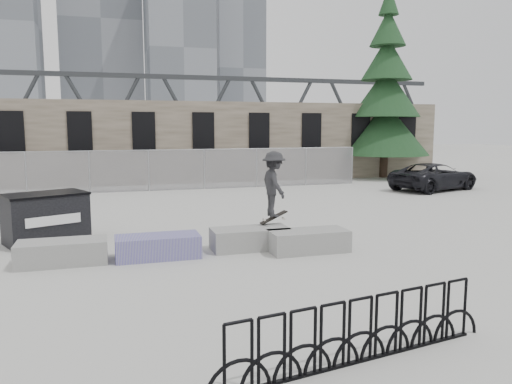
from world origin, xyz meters
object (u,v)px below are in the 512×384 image
planter_center_left (158,246)px  planter_center_right (250,238)px  bike_rack (360,332)px  skateboarder (274,184)px  planter_offset (308,240)px  dumpster (46,218)px  planter_far_left (62,251)px  spruce_tree (386,101)px  suv (434,176)px

planter_center_left → planter_center_right: same height
bike_rack → skateboarder: size_ratio=2.28×
planter_offset → dumpster: bearing=155.5°
planter_far_left → spruce_tree: spruce_tree is taller
planter_far_left → skateboarder: size_ratio=1.03×
planter_offset → skateboarder: 1.79m
planter_center_left → dumpster: 3.73m
planter_center_right → dumpster: dumpster is taller
dumpster → spruce_tree: bearing=11.4°
skateboarder → suv: bearing=-55.5°
planter_center_left → planter_center_right: size_ratio=1.00×
spruce_tree → planter_offset: bearing=-126.4°
planter_far_left → skateboarder: 5.51m
bike_rack → spruce_tree: size_ratio=0.39×
planter_center_left → spruce_tree: bearing=44.8°
planter_offset → suv: size_ratio=0.41×
skateboarder → planter_center_right: bearing=112.2°
dumpster → spruce_tree: (18.03, 12.71, 3.94)m
planter_center_right → planter_offset: (1.35, -0.69, 0.00)m
suv → planter_center_right: bearing=109.1°
planter_far_left → planter_center_right: size_ratio=1.00×
planter_center_left → skateboarder: size_ratio=1.03×
planter_center_left → spruce_tree: (15.27, 15.18, 4.33)m
suv → spruce_tree: bearing=-24.6°
planter_center_right → planter_center_left: bearing=-175.2°
planter_offset → spruce_tree: (11.54, 15.67, 4.33)m
planter_far_left → planter_center_left: 2.18m
planter_center_left → planter_offset: same height
dumpster → skateboarder: size_ratio=1.24×
bike_rack → skateboarder: (1.08, 6.81, 1.20)m
bike_rack → planter_offset: bearing=73.9°
planter_far_left → bike_rack: bearing=-56.2°
spruce_tree → planter_center_right: bearing=-130.7°
planter_center_left → bike_rack: 6.60m
spruce_tree → planter_far_left: bearing=-139.1°
planter_far_left → planter_offset: (5.91, -0.57, 0.00)m
dumpster → suv: 18.46m
planter_far_left → spruce_tree: size_ratio=0.17×
planter_center_left → planter_center_right: bearing=4.8°
spruce_tree → skateboarder: bearing=-129.6°
planter_center_right → suv: (12.09, 8.88, 0.37)m
planter_center_left → planter_center_right: 2.39m
planter_far_left → planter_offset: 5.94m
planter_offset → skateboarder: size_ratio=1.03×
planter_offset → planter_far_left: bearing=174.5°
planter_far_left → planter_center_right: 4.56m
planter_center_left → planter_far_left: bearing=177.9°
planter_center_right → spruce_tree: size_ratio=0.17×
planter_center_right → planter_offset: 1.51m
dumpster → skateboarder: skateboarder is taller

